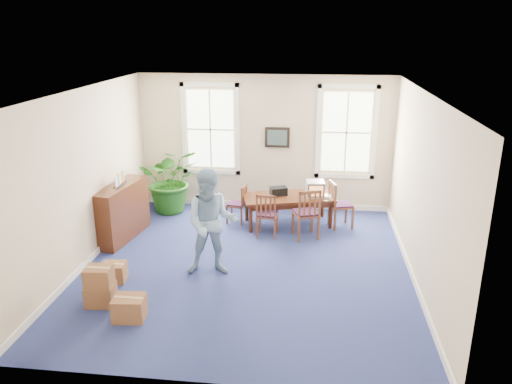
# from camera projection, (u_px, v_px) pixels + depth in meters

# --- Properties ---
(floor) EXTENTS (6.50, 6.50, 0.00)m
(floor) POSITION_uv_depth(u_px,v_px,m) (247.00, 265.00, 9.29)
(floor) COLOR navy
(floor) RESTS_ON ground
(ceiling) EXTENTS (6.50, 6.50, 0.00)m
(ceiling) POSITION_uv_depth(u_px,v_px,m) (246.00, 92.00, 8.28)
(ceiling) COLOR white
(ceiling) RESTS_ON ground
(wall_back) EXTENTS (6.50, 0.00, 6.50)m
(wall_back) POSITION_uv_depth(u_px,v_px,m) (265.00, 143.00, 11.84)
(wall_back) COLOR beige
(wall_back) RESTS_ON ground
(wall_front) EXTENTS (6.50, 0.00, 6.50)m
(wall_front) POSITION_uv_depth(u_px,v_px,m) (208.00, 268.00, 5.72)
(wall_front) COLOR beige
(wall_front) RESTS_ON ground
(wall_left) EXTENTS (0.00, 6.50, 6.50)m
(wall_left) POSITION_uv_depth(u_px,v_px,m) (84.00, 178.00, 9.11)
(wall_left) COLOR beige
(wall_left) RESTS_ON ground
(wall_right) EXTENTS (0.00, 6.50, 6.50)m
(wall_right) POSITION_uv_depth(u_px,v_px,m) (422.00, 190.00, 8.45)
(wall_right) COLOR beige
(wall_right) RESTS_ON ground
(baseboard_back) EXTENTS (6.00, 0.04, 0.12)m
(baseboard_back) POSITION_uv_depth(u_px,v_px,m) (264.00, 204.00, 12.30)
(baseboard_back) COLOR white
(baseboard_back) RESTS_ON ground
(baseboard_left) EXTENTS (0.04, 6.50, 0.12)m
(baseboard_left) POSITION_uv_depth(u_px,v_px,m) (94.00, 254.00, 9.60)
(baseboard_left) COLOR white
(baseboard_left) RESTS_ON ground
(baseboard_right) EXTENTS (0.04, 6.50, 0.12)m
(baseboard_right) POSITION_uv_depth(u_px,v_px,m) (411.00, 271.00, 8.94)
(baseboard_right) COLOR white
(baseboard_right) RESTS_ON ground
(window_left) EXTENTS (1.40, 0.12, 2.20)m
(window_left) POSITION_uv_depth(u_px,v_px,m) (211.00, 129.00, 11.87)
(window_left) COLOR white
(window_left) RESTS_ON ground
(window_right) EXTENTS (1.40, 0.12, 2.20)m
(window_right) POSITION_uv_depth(u_px,v_px,m) (346.00, 132.00, 11.52)
(window_right) COLOR white
(window_right) RESTS_ON ground
(wall_picture) EXTENTS (0.58, 0.06, 0.48)m
(wall_picture) POSITION_uv_depth(u_px,v_px,m) (277.00, 137.00, 11.72)
(wall_picture) COLOR black
(wall_picture) RESTS_ON ground
(conference_table) EXTENTS (2.13, 1.36, 0.67)m
(conference_table) POSITION_uv_depth(u_px,v_px,m) (288.00, 210.00, 11.12)
(conference_table) COLOR #462111
(conference_table) RESTS_ON ground
(crt_tv) EXTENTS (0.43, 0.46, 0.35)m
(crt_tv) POSITION_uv_depth(u_px,v_px,m) (315.00, 189.00, 10.93)
(crt_tv) COLOR #B7B7BC
(crt_tv) RESTS_ON conference_table
(game_console) EXTENTS (0.18, 0.22, 0.05)m
(game_console) POSITION_uv_depth(u_px,v_px,m) (327.00, 196.00, 10.91)
(game_console) COLOR white
(game_console) RESTS_ON conference_table
(equipment_bag) EXTENTS (0.42, 0.35, 0.18)m
(equipment_bag) POSITION_uv_depth(u_px,v_px,m) (278.00, 191.00, 11.05)
(equipment_bag) COLOR black
(equipment_bag) RESTS_ON conference_table
(chair_near_left) EXTENTS (0.46, 0.46, 0.97)m
(chair_near_left) POSITION_uv_depth(u_px,v_px,m) (267.00, 214.00, 10.48)
(chair_near_left) COLOR brown
(chair_near_left) RESTS_ON ground
(chair_near_right) EXTENTS (0.63, 0.63, 1.10)m
(chair_near_right) POSITION_uv_depth(u_px,v_px,m) (306.00, 213.00, 10.37)
(chair_near_right) COLOR brown
(chair_near_right) RESTS_ON ground
(chair_end_left) EXTENTS (0.46, 0.46, 0.88)m
(chair_end_left) POSITION_uv_depth(u_px,v_px,m) (236.00, 204.00, 11.21)
(chair_end_left) COLOR brown
(chair_end_left) RESTS_ON ground
(chair_end_right) EXTENTS (0.59, 0.59, 1.04)m
(chair_end_right) POSITION_uv_depth(u_px,v_px,m) (341.00, 204.00, 10.93)
(chair_end_right) COLOR brown
(chair_end_right) RESTS_ON ground
(man) EXTENTS (1.04, 0.86, 1.94)m
(man) POSITION_uv_depth(u_px,v_px,m) (212.00, 223.00, 8.72)
(man) COLOR #82A6C4
(man) RESTS_ON ground
(credenza) EXTENTS (0.68, 1.61, 1.23)m
(credenza) POSITION_uv_depth(u_px,v_px,m) (122.00, 210.00, 10.32)
(credenza) COLOR #462111
(credenza) RESTS_ON ground
(brochure_rack) EXTENTS (0.18, 0.60, 0.26)m
(brochure_rack) POSITION_uv_depth(u_px,v_px,m) (120.00, 176.00, 10.08)
(brochure_rack) COLOR #99999E
(brochure_rack) RESTS_ON credenza
(potted_plant) EXTENTS (1.70, 1.58, 1.57)m
(potted_plant) POSITION_uv_depth(u_px,v_px,m) (171.00, 180.00, 11.78)
(potted_plant) COLOR #1A5213
(potted_plant) RESTS_ON ground
(cardboard_boxes) EXTENTS (1.28, 1.28, 0.69)m
(cardboard_boxes) POSITION_uv_depth(u_px,v_px,m) (112.00, 283.00, 7.96)
(cardboard_boxes) COLOR brown
(cardboard_boxes) RESTS_ON ground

